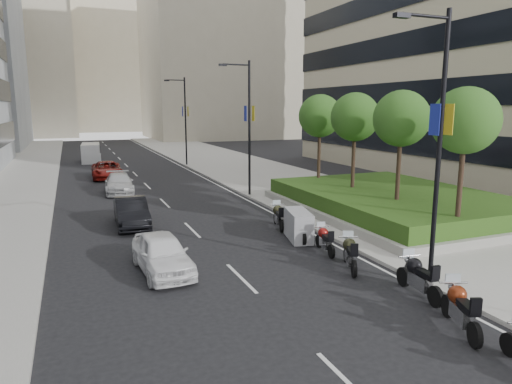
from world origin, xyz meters
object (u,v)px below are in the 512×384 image
motorcycle_6 (278,216)px  car_a (162,253)px  lamp_post_1 (247,122)px  motorcycle_4 (325,240)px  lamp_post_2 (184,117)px  motorcycle_5 (298,225)px  motorcycle_2 (418,277)px  car_d (107,170)px  delivery_van (91,154)px  motorcycle_1 (460,308)px  motorcycle_3 (350,254)px  car_c (119,183)px  lamp_post_0 (436,136)px  car_b (131,212)px

motorcycle_6 → car_a: bearing=136.3°
lamp_post_1 → motorcycle_4: bearing=-96.3°
lamp_post_2 → motorcycle_5: lamp_post_2 is taller
motorcycle_2 → car_d: bearing=20.9°
motorcycle_2 → delivery_van: delivery_van is taller
motorcycle_1 → motorcycle_4: motorcycle_1 is taller
motorcycle_3 → motorcycle_5: 4.18m
lamp_post_1 → lamp_post_2: size_ratio=1.00×
car_c → car_d: bearing=95.8°
lamp_post_0 → car_a: bearing=150.1°
motorcycle_4 → motorcycle_6: motorcycle_6 is taller
motorcycle_4 → delivery_van: size_ratio=0.41×
motorcycle_5 → car_d: 23.62m
lamp_post_0 → motorcycle_3: (-1.53, 2.32, -4.46)m
motorcycle_6 → car_a: size_ratio=0.53×
lamp_post_2 → car_d: size_ratio=1.71×
car_a → car_b: size_ratio=0.95×
motorcycle_6 → motorcycle_4: bearing=-164.0°
lamp_post_0 → motorcycle_3: size_ratio=4.23×
car_b → car_d: size_ratio=0.84×
motorcycle_1 → lamp_post_0: bearing=-4.6°
motorcycle_6 → car_d: (-6.71, 20.41, 0.13)m
lamp_post_1 → motorcycle_5: 11.48m
motorcycle_3 → car_a: 6.98m
motorcycle_6 → car_c: car_c is taller
lamp_post_1 → motorcycle_1: 20.43m
lamp_post_0 → car_b: (-8.32, 11.89, -4.34)m
motorcycle_4 → car_d: bearing=25.6°
motorcycle_1 → delivery_van: delivery_van is taller
car_d → motorcycle_5: bearing=-72.3°
car_c → car_a: bearing=-86.9°
car_b → motorcycle_1: bearing=-63.3°
delivery_van → car_c: bearing=-83.4°
car_a → car_d: size_ratio=0.80×
lamp_post_0 → car_a: 10.32m
car_b → car_d: car_d is taller
lamp_post_1 → motorcycle_2: size_ratio=3.78×
lamp_post_2 → car_c: size_ratio=1.91×
lamp_post_1 → car_d: 15.31m
lamp_post_1 → motorcycle_5: (-1.55, -10.49, -4.39)m
car_c → motorcycle_4: bearing=-65.7°
motorcycle_4 → motorcycle_2: bearing=-164.3°
motorcycle_3 → car_a: size_ratio=0.51×
motorcycle_2 → motorcycle_6: 9.38m
lamp_post_2 → motorcycle_1: (-1.49, -37.88, -4.43)m
motorcycle_3 → car_c: size_ratio=0.45×
lamp_post_2 → motorcycle_3: 33.01m
motorcycle_5 → motorcycle_6: (0.05, 2.26, -0.07)m
lamp_post_2 → car_a: bearing=-105.0°
car_b → motorcycle_6: bearing=-22.8°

